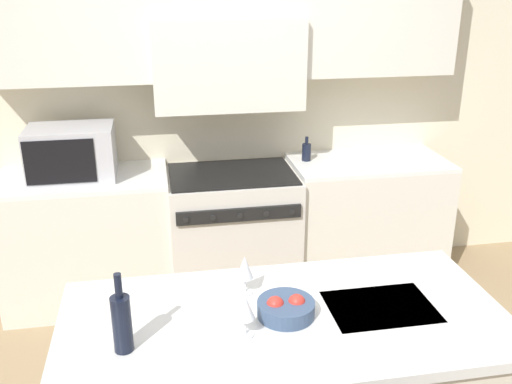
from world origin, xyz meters
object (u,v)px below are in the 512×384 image
wine_glass_near (245,308)px  fruit_bowl (286,308)px  range_stove (233,232)px  microwave (72,153)px  wine_bottle (122,322)px  wine_glass_far (245,268)px  oil_bottle_on_counter (306,152)px

wine_glass_near → fruit_bowl: bearing=29.6°
range_stove → microwave: size_ratio=1.65×
wine_glass_near → fruit_bowl: wine_glass_near is taller
range_stove → fruit_bowl: fruit_bowl is taller
range_stove → wine_glass_near: 2.02m
wine_bottle → fruit_bowl: 0.65m
wine_glass_near → wine_glass_far: same height
microwave → wine_bottle: bearing=-78.7°
wine_glass_far → oil_bottle_on_counter: 1.86m
range_stove → microwave: bearing=179.0°
oil_bottle_on_counter → microwave: bearing=-177.1°
wine_glass_near → wine_glass_far: bearing=80.9°
range_stove → wine_bottle: wine_bottle is taller
range_stove → wine_glass_far: wine_glass_far is taller
fruit_bowl → microwave: bearing=119.3°
microwave → wine_glass_far: microwave is taller
fruit_bowl → wine_glass_near: bearing=-150.4°
wine_bottle → oil_bottle_on_counter: (1.24, 2.03, -0.03)m
microwave → wine_bottle: microwave is taller
range_stove → oil_bottle_on_counter: (0.56, 0.10, 0.55)m
range_stove → wine_bottle: (-0.67, -1.93, 0.58)m
wine_bottle → fruit_bowl: bearing=10.1°
wine_glass_far → fruit_bowl: size_ratio=0.75×
fruit_bowl → oil_bottle_on_counter: size_ratio=1.31×
range_stove → wine_glass_near: size_ratio=5.17×
microwave → fruit_bowl: bearing=-60.7°
range_stove → fruit_bowl: bearing=-91.1°
fruit_bowl → wine_bottle: bearing=-169.9°
wine_bottle → wine_glass_near: wine_bottle is taller
wine_glass_near → oil_bottle_on_counter: 2.17m
range_stove → wine_glass_far: size_ratio=5.17×
wine_glass_far → fruit_bowl: (0.14, -0.20, -0.08)m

